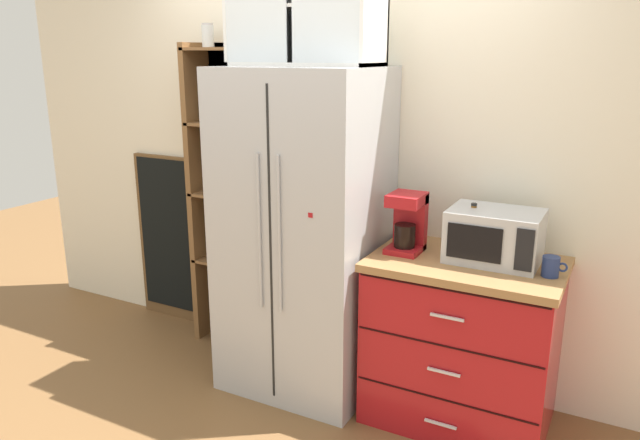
{
  "coord_description": "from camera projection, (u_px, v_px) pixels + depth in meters",
  "views": [
    {
      "loc": [
        1.6,
        -2.81,
        1.89
      ],
      "look_at": [
        0.1,
        0.0,
        1.0
      ],
      "focal_mm": 33.77,
      "sensor_mm": 36.0,
      "label": 1
    }
  ],
  "objects": [
    {
      "name": "chalkboard_menu",
      "position": [
        173.0,
        239.0,
        4.31
      ],
      "size": [
        0.6,
        0.04,
        1.2
      ],
      "color": "brown",
      "rests_on": "ground"
    },
    {
      "name": "counter_cabinet",
      "position": [
        462.0,
        341.0,
        3.12
      ],
      "size": [
        0.94,
        0.64,
        0.89
      ],
      "color": "#A8161C",
      "rests_on": "ground"
    },
    {
      "name": "mug_charcoal",
      "position": [
        471.0,
        249.0,
        3.04
      ],
      "size": [
        0.11,
        0.08,
        0.09
      ],
      "color": "#2D2D33",
      "rests_on": "counter_cabinet"
    },
    {
      "name": "ground_plane",
      "position": [
        305.0,
        378.0,
        3.62
      ],
      "size": [
        10.64,
        10.64,
        0.0
      ],
      "primitive_type": "plane",
      "color": "brown"
    },
    {
      "name": "refrigerator",
      "position": [
        304.0,
        233.0,
        3.38
      ],
      "size": [
        0.84,
        0.72,
        1.82
      ],
      "color": "#B7BABF",
      "rests_on": "ground"
    },
    {
      "name": "pantry_shelf_column",
      "position": [
        233.0,
        192.0,
        3.91
      ],
      "size": [
        0.51,
        0.28,
        2.06
      ],
      "color": "brown",
      "rests_on": "ground"
    },
    {
      "name": "coffee_maker",
      "position": [
        408.0,
        222.0,
        3.12
      ],
      "size": [
        0.17,
        0.2,
        0.31
      ],
      "color": "#A8161C",
      "rests_on": "counter_cabinet"
    },
    {
      "name": "upper_cabinet",
      "position": [
        307.0,
        7.0,
        3.09
      ],
      "size": [
        0.8,
        0.32,
        0.59
      ],
      "color": "silver",
      "rests_on": "refrigerator"
    },
    {
      "name": "microwave",
      "position": [
        494.0,
        236.0,
        2.96
      ],
      "size": [
        0.44,
        0.33,
        0.26
      ],
      "color": "#B7BABF",
      "rests_on": "counter_cabinet"
    },
    {
      "name": "wall_back_cream",
      "position": [
        336.0,
        159.0,
        3.62
      ],
      "size": [
        4.94,
        0.1,
        2.55
      ],
      "primitive_type": "cube",
      "color": "silver",
      "rests_on": "ground"
    },
    {
      "name": "bottle_amber",
      "position": [
        472.0,
        234.0,
        3.02
      ],
      "size": [
        0.07,
        0.07,
        0.28
      ],
      "color": "brown",
      "rests_on": "counter_cabinet"
    },
    {
      "name": "mug_navy",
      "position": [
        551.0,
        267.0,
        2.77
      ],
      "size": [
        0.11,
        0.08,
        0.1
      ],
      "color": "navy",
      "rests_on": "counter_cabinet"
    }
  ]
}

